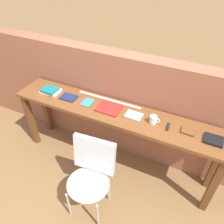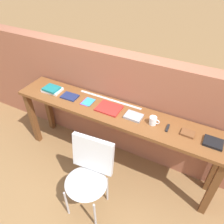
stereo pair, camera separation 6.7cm
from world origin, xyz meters
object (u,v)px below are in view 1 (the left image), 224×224
magazine_cycling (69,97)px  book_open_centre (109,108)px  mug (154,120)px  multitool_folded (168,127)px  book_repair_rightmost (214,140)px  book_stack_leftmost (50,90)px  pamphlet_pile_colourful (87,102)px  chair_white_moulded (90,174)px  leather_journal_brown (188,131)px

magazine_cycling → book_open_centre: bearing=0.0°
mug → multitool_folded: 0.16m
magazine_cycling → book_open_centre: 0.53m
magazine_cycling → book_repair_rightmost: (1.65, -0.00, 0.00)m
book_stack_leftmost → mug: bearing=-0.2°
pamphlet_pile_colourful → multitool_folded: multitool_folded is taller
book_open_centre → multitool_folded: 0.68m
book_stack_leftmost → book_repair_rightmost: bearing=-0.2°
book_stack_leftmost → multitool_folded: size_ratio=2.17×
book_repair_rightmost → multitool_folded: bearing=179.8°
book_stack_leftmost → book_repair_rightmost: (1.93, -0.01, -0.01)m
book_open_centre → chair_white_moulded: bearing=-80.9°
mug → multitool_folded: mug is taller
magazine_cycling → mug: size_ratio=1.79×
pamphlet_pile_colourful → mug: 0.81m
leather_journal_brown → book_repair_rightmost: (0.24, -0.02, 0.00)m
pamphlet_pile_colourful → leather_journal_brown: 1.17m
book_stack_leftmost → book_open_centre: bearing=0.6°
chair_white_moulded → book_repair_rightmost: 1.25m
book_open_centre → pamphlet_pile_colourful: bearing=-179.2°
mug → leather_journal_brown: (0.36, 0.02, -0.03)m
leather_journal_brown → book_open_centre: bearing=-177.8°
pamphlet_pile_colourful → book_open_centre: (0.29, 0.00, 0.01)m
book_open_centre → magazine_cycling: bearing=-178.5°
chair_white_moulded → leather_journal_brown: size_ratio=6.86×
chair_white_moulded → magazine_cycling: magazine_cycling is taller
chair_white_moulded → book_repair_rightmost: book_repair_rightmost is taller
mug → multitool_folded: (0.16, 0.00, -0.04)m
pamphlet_pile_colourful → multitool_folded: bearing=-0.4°
chair_white_moulded → book_stack_leftmost: (-0.91, 0.63, 0.38)m
mug → leather_journal_brown: size_ratio=0.85×
chair_white_moulded → book_repair_rightmost: size_ratio=5.10×
book_repair_rightmost → leather_journal_brown: bearing=176.2°
pamphlet_pile_colourful → book_open_centre: size_ratio=0.59×
magazine_cycling → leather_journal_brown: size_ratio=1.52×
pamphlet_pile_colourful → book_repair_rightmost: 1.41m
magazine_cycling → leather_journal_brown: (1.41, 0.02, 0.00)m
magazine_cycling → mug: 1.06m
pamphlet_pile_colourful → book_repair_rightmost: book_repair_rightmost is taller
book_open_centre → leather_journal_brown: (0.88, 0.00, 0.00)m
multitool_folded → leather_journal_brown: size_ratio=0.85×
chair_white_moulded → mug: (0.42, 0.63, 0.40)m
chair_white_moulded → multitool_folded: bearing=47.3°
chair_white_moulded → book_repair_rightmost: bearing=31.5°
chair_white_moulded → multitool_folded: (0.58, 0.63, 0.36)m
book_stack_leftmost → pamphlet_pile_colourful: (0.52, 0.00, -0.02)m
book_repair_rightmost → book_stack_leftmost: bearing=-179.9°
magazine_cycling → chair_white_moulded: bearing=-46.0°
multitool_folded → book_repair_rightmost: bearing=-0.5°
mug → book_stack_leftmost: bearing=179.8°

